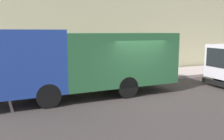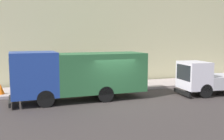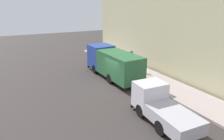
% 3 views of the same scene
% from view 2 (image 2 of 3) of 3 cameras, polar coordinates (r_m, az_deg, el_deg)
% --- Properties ---
extents(ground, '(80.00, 80.00, 0.00)m').
position_cam_2_polar(ground, '(15.73, 1.07, -6.94)').
color(ground, '#3B3432').
extents(sidewalk, '(3.22, 30.00, 0.17)m').
position_cam_2_polar(sidewalk, '(20.01, -3.38, -3.68)').
color(sidewalk, '#B7A5A2').
rests_on(sidewalk, ground).
extents(building_facade, '(0.50, 30.00, 9.63)m').
position_cam_2_polar(building_facade, '(21.74, -4.96, 9.67)').
color(building_facade, beige).
rests_on(building_facade, ground).
extents(large_utility_truck, '(2.54, 8.04, 2.96)m').
position_cam_2_polar(large_utility_truck, '(16.18, -7.05, -0.69)').
color(large_utility_truck, '#22419D').
rests_on(large_utility_truck, ground).
extents(small_flatbed_truck, '(2.29, 5.07, 2.21)m').
position_cam_2_polar(small_flatbed_truck, '(18.93, 19.98, -1.78)').
color(small_flatbed_truck, white).
rests_on(small_flatbed_truck, ground).
extents(pedestrian_walking, '(0.54, 0.54, 1.69)m').
position_cam_2_polar(pedestrian_walking, '(19.27, -8.90, -1.25)').
color(pedestrian_walking, '#473159').
rests_on(pedestrian_walking, sidewalk).
extents(pedestrian_standing, '(0.42, 0.42, 1.80)m').
position_cam_2_polar(pedestrian_standing, '(18.96, -1.72, -1.11)').
color(pedestrian_standing, brown).
rests_on(pedestrian_standing, sidewalk).
extents(pedestrian_third, '(0.40, 0.40, 1.76)m').
position_cam_2_polar(pedestrian_third, '(18.37, -8.70, -1.50)').
color(pedestrian_third, '#513C4B').
rests_on(pedestrian_third, sidewalk).
extents(traffic_cone_orange, '(0.45, 0.45, 0.65)m').
position_cam_2_polar(traffic_cone_orange, '(18.56, -22.49, -3.76)').
color(traffic_cone_orange, orange).
rests_on(traffic_cone_orange, sidewalk).
extents(street_sign_post, '(0.44, 0.08, 2.52)m').
position_cam_2_polar(street_sign_post, '(18.16, -6.88, 0.23)').
color(street_sign_post, '#4C5156').
rests_on(street_sign_post, sidewalk).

